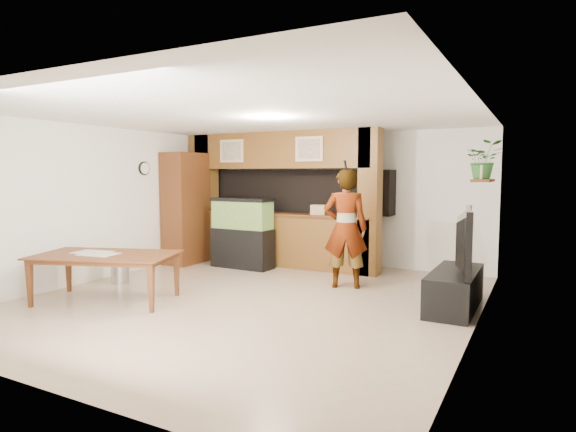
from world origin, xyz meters
The scene contains 21 objects.
floor centered at (0.00, 0.00, 0.00)m, with size 6.50×6.50×0.00m, color tan.
ceiling centered at (0.00, 0.00, 2.60)m, with size 6.50×6.50×0.00m, color white.
wall_back centered at (0.00, 3.25, 1.30)m, with size 6.00×6.00×0.00m, color white.
wall_left centered at (-3.00, 0.00, 1.30)m, with size 6.50×6.50×0.00m, color white.
wall_right centered at (3.00, 0.00, 1.30)m, with size 6.50×6.50×0.00m, color white.
partition centered at (-0.95, 2.64, 1.31)m, with size 4.20×0.99×2.60m.
wall_clock centered at (-2.97, 1.00, 1.90)m, with size 0.05×0.25×0.25m.
wall_shelf centered at (2.85, 1.95, 1.70)m, with size 0.25×0.90×0.04m, color #5E3216.
pantry_cabinet centered at (-2.70, 1.85, 1.11)m, with size 0.55×0.91×2.21m, color #5E3216.
trash_can centered at (-2.48, -0.10, 0.26)m, with size 0.28×0.28×0.51m, color #B2B2B7.
aquarium centered at (-1.41, 1.95, 0.65)m, with size 1.21×0.45×1.34m.
tv_stand centered at (2.65, 0.91, 0.25)m, with size 0.56×1.53×0.51m, color black.
television centered at (2.65, 0.91, 0.93)m, with size 1.46×0.19×0.84m, color black.
photo_frame centered at (2.85, 1.66, 1.82)m, with size 0.03×0.15×0.20m, color tan.
potted_plant centered at (2.82, 2.22, 2.01)m, with size 0.52×0.45×0.58m, color #296628.
person centered at (0.92, 1.35, 0.94)m, with size 0.69×0.45×1.88m, color #A08358.
microphone centered at (0.97, 1.19, 1.93)m, with size 0.04×0.04×0.16m, color black.
dining_table centered at (-1.74, -1.05, 0.34)m, with size 1.92×1.07×0.68m, color #5E3216.
newspaper_a centered at (-2.04, -1.01, 0.68)m, with size 0.50×0.36×0.01m, color silver.
newspaper_b centered at (-1.81, -1.08, 0.68)m, with size 0.50×0.36×0.01m, color silver.
counter_box centered at (-0.05, 2.45, 1.13)m, with size 0.27×0.18×0.18m, color tan.
Camera 1 is at (3.64, -5.71, 1.80)m, focal length 30.00 mm.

